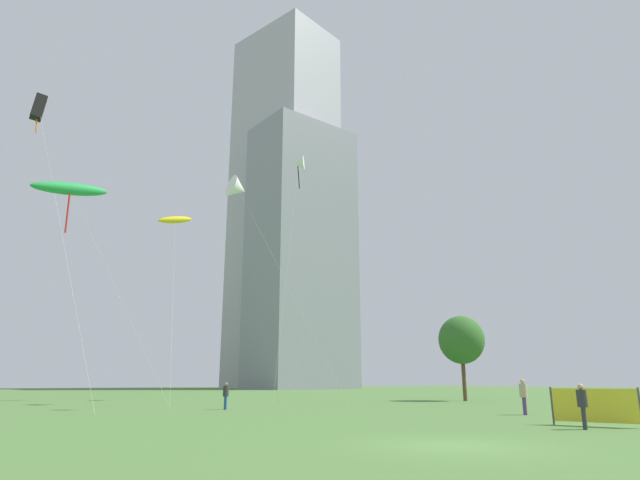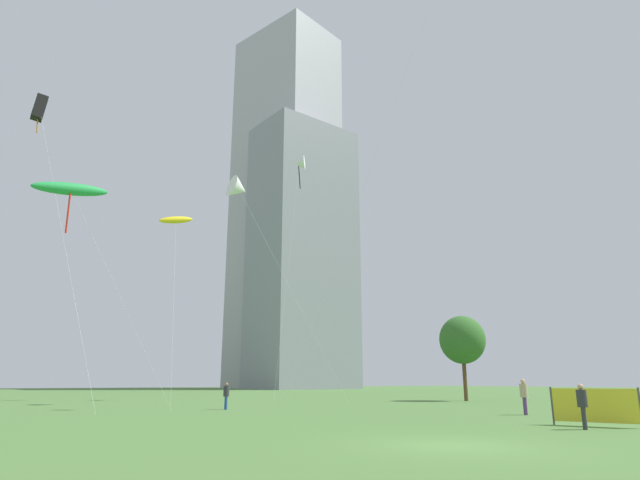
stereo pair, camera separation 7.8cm
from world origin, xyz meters
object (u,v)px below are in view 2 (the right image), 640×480
object	(u,v)px
person_standing_3	(582,403)
park_tree_0	(462,340)
event_banner	(594,406)
person_standing_0	(524,394)
kite_flying_0	(176,220)
person_standing_1	(226,394)
kite_flying_7	(300,163)
kite_flying_3	(239,189)
kite_flying_4	(40,108)
kite_flying_8	(71,189)
distant_highrise_1	(303,253)
distant_highrise_0	(286,201)

from	to	relation	value
person_standing_3	park_tree_0	world-z (taller)	park_tree_0
person_standing_3	event_banner	xyz separation A→B (m)	(1.65, 0.56, -0.15)
person_standing_0	kite_flying_0	world-z (taller)	kite_flying_0
person_standing_1	person_standing_0	bearing A→B (deg)	-129.04
kite_flying_7	person_standing_3	bearing A→B (deg)	-101.18
park_tree_0	kite_flying_3	bearing A→B (deg)	167.01
person_standing_0	kite_flying_4	world-z (taller)	kite_flying_4
person_standing_0	person_standing_1	distance (m)	17.51
kite_flying_0	kite_flying_3	distance (m)	11.59
kite_flying_8	event_banner	world-z (taller)	kite_flying_8
distant_highrise_1	kite_flying_7	bearing A→B (deg)	-126.72
distant_highrise_0	park_tree_0	bearing A→B (deg)	-124.24
kite_flying_8	event_banner	distance (m)	27.63
kite_flying_7	distant_highrise_1	xyz separation A→B (m)	(35.61, 60.54, 7.16)
distant_highrise_1	kite_flying_3	bearing A→B (deg)	-130.33
kite_flying_0	distant_highrise_0	world-z (taller)	distant_highrise_0
kite_flying_3	kite_flying_8	size ratio (longest dim) A/B	1.46
kite_flying_0	kite_flying_4	world-z (taller)	kite_flying_4
kite_flying_7	distant_highrise_1	bearing A→B (deg)	59.54
person_standing_1	event_banner	xyz separation A→B (m)	(7.35, -19.68, -0.15)
person_standing_0	park_tree_0	distance (m)	20.70
person_standing_0	event_banner	bearing A→B (deg)	-170.48
kite_flying_0	kite_flying_4	xyz separation A→B (m)	(-13.60, -8.98, 4.32)
kite_flying_8	park_tree_0	distance (m)	35.05
person_standing_1	kite_flying_7	size ratio (longest dim) A/B	0.07
kite_flying_4	person_standing_1	bearing A→B (deg)	-38.50
kite_flying_7	event_banner	xyz separation A→B (m)	(-4.80, -32.06, -22.91)
distant_highrise_1	event_banner	xyz separation A→B (m)	(-40.41, -92.60, -30.08)
person_standing_0	kite_flying_3	distance (m)	27.53
kite_flying_0	park_tree_0	distance (m)	30.08
person_standing_0	event_banner	distance (m)	7.35
park_tree_0	distant_highrise_1	distance (m)	78.70
kite_flying_7	event_banner	size ratio (longest dim) A/B	8.14
person_standing_1	distant_highrise_0	distance (m)	110.69
kite_flying_3	kite_flying_8	distance (m)	17.18
kite_flying_3	distant_highrise_1	size ratio (longest dim) A/B	0.30
distant_highrise_1	kite_flying_8	bearing A→B (deg)	-134.19
distant_highrise_1	park_tree_0	bearing A→B (deg)	-115.03
kite_flying_0	distant_highrise_1	size ratio (longest dim) A/B	0.29
event_banner	person_standing_0	bearing A→B (deg)	58.16
person_standing_1	distant_highrise_1	size ratio (longest dim) A/B	0.03
person_standing_1	event_banner	distance (m)	21.00
kite_flying_8	park_tree_0	xyz separation A→B (m)	(34.17, 4.11, -6.62)
kite_flying_8	kite_flying_0	bearing A→B (deg)	59.70
kite_flying_7	distant_highrise_0	bearing A→B (deg)	62.84
kite_flying_4	park_tree_0	world-z (taller)	kite_flying_4
park_tree_0	event_banner	size ratio (longest dim) A/B	2.50
kite_flying_7	park_tree_0	distance (m)	23.90
distant_highrise_0	event_banner	distance (m)	123.99
person_standing_0	kite_flying_7	bearing A→B (deg)	39.30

